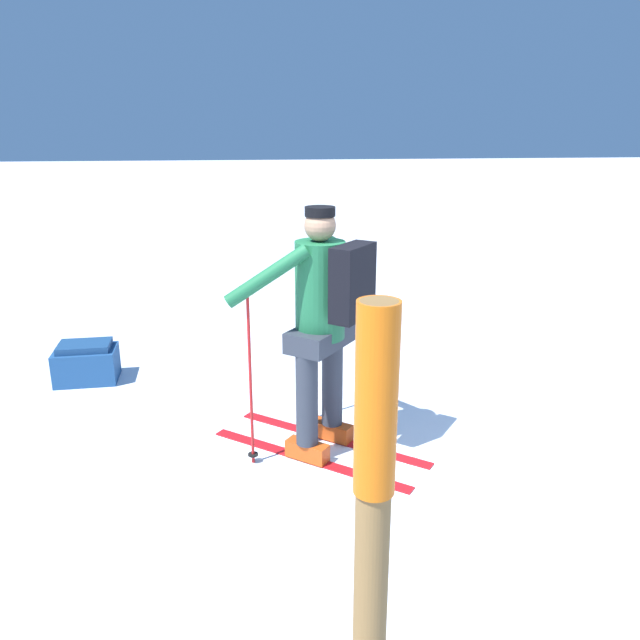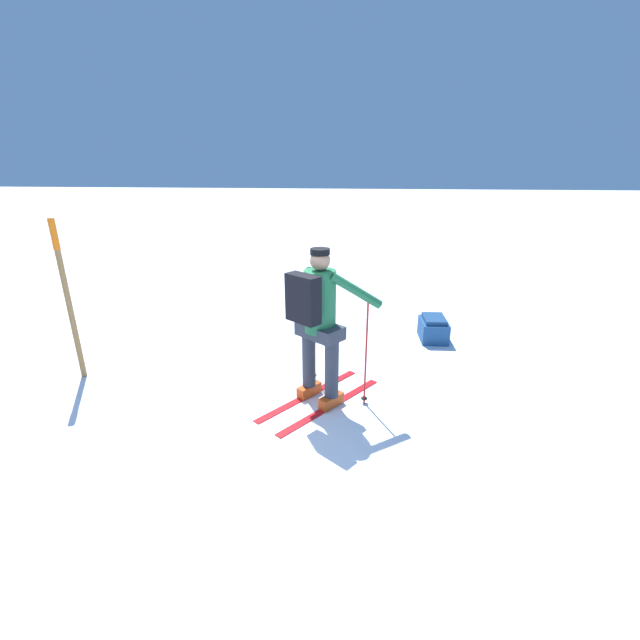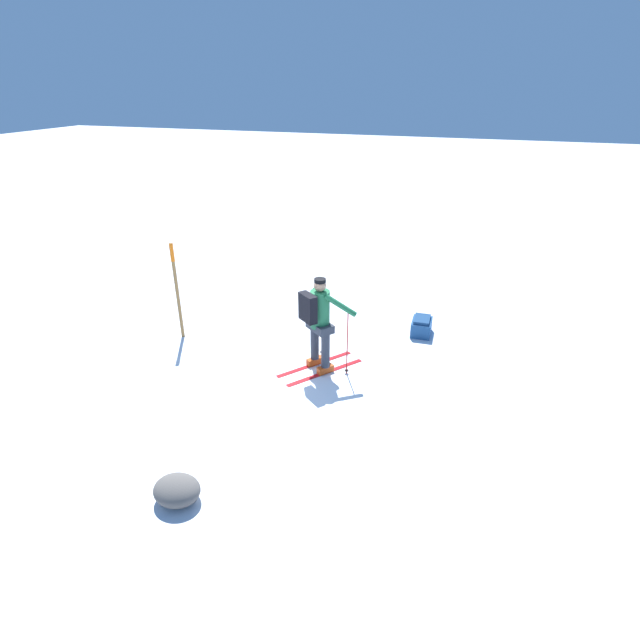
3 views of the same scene
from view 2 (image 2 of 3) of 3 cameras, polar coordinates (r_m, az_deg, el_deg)
name	(u,v)px [view 2 (image 2 of 3)]	position (r m, az deg, el deg)	size (l,w,h in m)	color
ground_plane	(238,432)	(4.47, -10.86, -14.42)	(80.00, 80.00, 0.00)	white
skier	(318,318)	(4.44, -0.21, 0.25)	(1.30, 1.50, 1.72)	red
dropped_backpack	(433,329)	(6.62, 14.87, -1.13)	(0.40, 0.55, 0.36)	navy
trail_marker	(66,290)	(5.79, -30.77, 3.49)	(0.07, 0.07, 1.94)	olive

